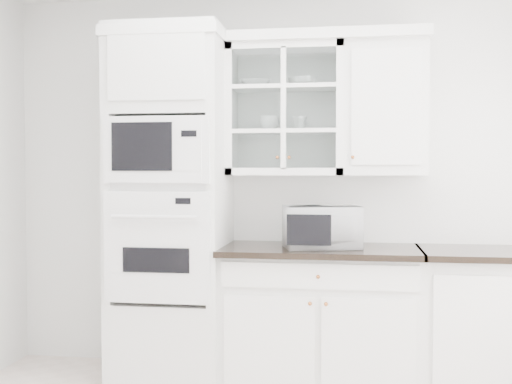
# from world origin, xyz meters

# --- Properties ---
(room_shell) EXTENTS (4.00, 3.50, 2.70)m
(room_shell) POSITION_xyz_m (0.00, 0.43, 1.78)
(room_shell) COLOR white
(room_shell) RESTS_ON ground
(oven_column) EXTENTS (0.76, 0.68, 2.40)m
(oven_column) POSITION_xyz_m (-0.75, 1.42, 1.20)
(oven_column) COLOR white
(oven_column) RESTS_ON ground
(base_cabinet_run) EXTENTS (1.32, 0.67, 0.92)m
(base_cabinet_run) POSITION_xyz_m (0.28, 1.45, 0.46)
(base_cabinet_run) COLOR white
(base_cabinet_run) RESTS_ON ground
(extra_base_cabinet) EXTENTS (0.72, 0.67, 0.92)m
(extra_base_cabinet) POSITION_xyz_m (1.28, 1.45, 0.46)
(extra_base_cabinet) COLOR white
(extra_base_cabinet) RESTS_ON ground
(upper_cabinet_glass) EXTENTS (0.80, 0.33, 0.90)m
(upper_cabinet_glass) POSITION_xyz_m (0.03, 1.58, 1.85)
(upper_cabinet_glass) COLOR white
(upper_cabinet_glass) RESTS_ON room_shell
(upper_cabinet_solid) EXTENTS (0.55, 0.33, 0.90)m
(upper_cabinet_solid) POSITION_xyz_m (0.71, 1.58, 1.85)
(upper_cabinet_solid) COLOR white
(upper_cabinet_solid) RESTS_ON room_shell
(crown_molding) EXTENTS (2.14, 0.38, 0.07)m
(crown_molding) POSITION_xyz_m (-0.07, 1.56, 2.33)
(crown_molding) COLOR white
(crown_molding) RESTS_ON room_shell
(countertop_microwave) EXTENTS (0.57, 0.51, 0.28)m
(countertop_microwave) POSITION_xyz_m (0.29, 1.40, 1.06)
(countertop_microwave) COLOR white
(countertop_microwave) RESTS_ON base_cabinet_run
(bowl_a) EXTENTS (0.25, 0.25, 0.05)m
(bowl_a) POSITION_xyz_m (-0.18, 1.58, 2.04)
(bowl_a) COLOR white
(bowl_a) RESTS_ON upper_cabinet_glass
(bowl_b) EXTENTS (0.25, 0.25, 0.06)m
(bowl_b) POSITION_xyz_m (0.15, 1.59, 2.04)
(bowl_b) COLOR white
(bowl_b) RESTS_ON upper_cabinet_glass
(cup_a) EXTENTS (0.14, 0.14, 0.10)m
(cup_a) POSITION_xyz_m (-0.09, 1.58, 1.76)
(cup_a) COLOR white
(cup_a) RESTS_ON upper_cabinet_glass
(cup_b) EXTENTS (0.11, 0.11, 0.10)m
(cup_b) POSITION_xyz_m (0.12, 1.60, 1.76)
(cup_b) COLOR white
(cup_b) RESTS_ON upper_cabinet_glass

